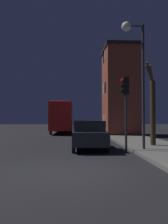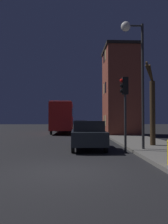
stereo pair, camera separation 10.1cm
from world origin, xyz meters
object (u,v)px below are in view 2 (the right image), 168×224
at_px(car_near_lane, 88,135).
at_px(bare_tree, 152,108).
at_px(traffic_light, 125,98).
at_px(bus, 63,115).
at_px(streetlamp, 134,55).
at_px(car_far_lane, 80,126).
at_px(car_mid_lane, 85,130).

bearing_deg(car_near_lane, bare_tree, 7.82).
relative_size(traffic_light, bus, 0.42).
relative_size(streetlamp, car_near_lane, 1.77).
distance_m(traffic_light, bus, 16.46).
relative_size(traffic_light, car_near_lane, 1.02).
bearing_deg(streetlamp, bare_tree, 45.83).
xyz_separation_m(bus, car_far_lane, (2.25, 2.97, -1.36)).
xyz_separation_m(bus, car_near_lane, (2.29, -14.67, -1.31)).
height_order(bus, car_far_lane, bus).
height_order(bare_tree, car_near_lane, bare_tree).
distance_m(streetlamp, bus, 16.65).
xyz_separation_m(traffic_light, car_mid_lane, (-1.68, 8.98, -2.08)).
relative_size(traffic_light, bare_tree, 0.80).
relative_size(bus, car_far_lane, 2.43).
distance_m(traffic_light, car_near_lane, 2.97).
bearing_deg(car_near_lane, bus, 98.88).
distance_m(car_mid_lane, car_far_lane, 9.92).
bearing_deg(bare_tree, streetlamp, -134.17).
bearing_deg(streetlamp, bus, 106.66).
height_order(car_near_lane, car_far_lane, car_near_lane).
bearing_deg(car_near_lane, car_far_lane, 90.14).
xyz_separation_m(bare_tree, car_mid_lane, (-3.76, 7.18, -1.67)).
bearing_deg(streetlamp, car_near_lane, 157.00).
bearing_deg(bare_tree, car_far_lane, 103.03).
bearing_deg(car_near_lane, streetlamp, -23.00).
distance_m(streetlamp, traffic_light, 2.44).
height_order(streetlamp, car_far_lane, streetlamp).
bearing_deg(bus, car_mid_lane, -70.62).
bearing_deg(traffic_light, bus, 104.50).
relative_size(car_near_lane, car_mid_lane, 0.89).
height_order(streetlamp, bus, streetlamp).
bearing_deg(car_far_lane, car_near_lane, -89.86).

